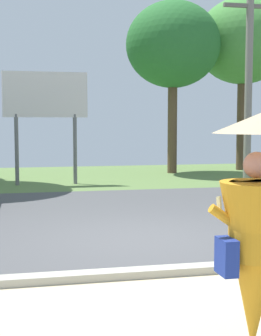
{
  "coord_description": "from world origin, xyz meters",
  "views": [
    {
      "loc": [
        -1.97,
        -7.99,
        1.94
      ],
      "look_at": [
        -0.05,
        1.0,
        1.1
      ],
      "focal_mm": 53.38,
      "sensor_mm": 36.0,
      "label": 1
    }
  ],
  "objects_px": {
    "monk_pedestrian": "(260,221)",
    "tree_right_far": "(243,42)",
    "utility_pole": "(249,80)",
    "roadside_billboard": "(46,103)",
    "tree_right_mid": "(173,45)"
  },
  "relations": [
    {
      "from": "roadside_billboard",
      "to": "tree_right_mid",
      "type": "xyz_separation_m",
      "value": [
        4.9,
        2.65,
        2.29
      ]
    },
    {
      "from": "utility_pole",
      "to": "tree_right_far",
      "type": "height_order",
      "value": "tree_right_far"
    },
    {
      "from": "monk_pedestrian",
      "to": "tree_right_far",
      "type": "height_order",
      "value": "tree_right_far"
    },
    {
      "from": "utility_pole",
      "to": "roadside_billboard",
      "type": "height_order",
      "value": "utility_pole"
    },
    {
      "from": "roadside_billboard",
      "to": "tree_right_mid",
      "type": "distance_m",
      "value": 6.03
    },
    {
      "from": "monk_pedestrian",
      "to": "roadside_billboard",
      "type": "height_order",
      "value": "roadside_billboard"
    },
    {
      "from": "monk_pedestrian",
      "to": "tree_right_mid",
      "type": "bearing_deg",
      "value": 73.96
    },
    {
      "from": "tree_right_mid",
      "to": "tree_right_far",
      "type": "distance_m",
      "value": 3.21
    },
    {
      "from": "monk_pedestrian",
      "to": "utility_pole",
      "type": "bearing_deg",
      "value": 63.3
    },
    {
      "from": "tree_right_mid",
      "to": "roadside_billboard",
      "type": "bearing_deg",
      "value": -151.59
    },
    {
      "from": "utility_pole",
      "to": "tree_right_far",
      "type": "xyz_separation_m",
      "value": [
        1.53,
        3.86,
        1.88
      ]
    },
    {
      "from": "roadside_billboard",
      "to": "monk_pedestrian",
      "type": "bearing_deg",
      "value": -84.12
    },
    {
      "from": "monk_pedestrian",
      "to": "tree_right_mid",
      "type": "distance_m",
      "value": 15.54
    },
    {
      "from": "monk_pedestrian",
      "to": "tree_right_far",
      "type": "distance_m",
      "value": 17.21
    },
    {
      "from": "tree_right_mid",
      "to": "tree_right_far",
      "type": "relative_size",
      "value": 0.94
    }
  ]
}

